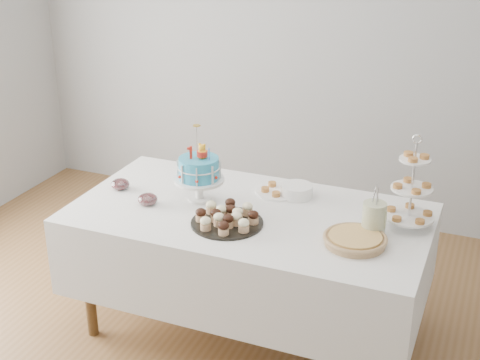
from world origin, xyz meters
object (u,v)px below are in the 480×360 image
at_px(pie, 355,239).
at_px(jam_bowl_b, 120,184).
at_px(tiered_stand, 412,189).
at_px(pastry_plate, 278,190).
at_px(jam_bowl_a, 148,199).
at_px(utensil_pitcher, 374,218).
at_px(cupcake_tray, 227,217).
at_px(table, 249,249).
at_px(plate_stack, 297,191).
at_px(birthday_cake, 199,181).

bearing_deg(pie, jam_bowl_b, 174.30).
relative_size(tiered_stand, pastry_plate, 1.96).
bearing_deg(pastry_plate, jam_bowl_a, -145.68).
xyz_separation_m(jam_bowl_a, jam_bowl_b, (-0.25, 0.12, -0.00)).
bearing_deg(utensil_pitcher, pie, -98.34).
bearing_deg(cupcake_tray, table, 73.86).
height_order(cupcake_tray, utensil_pitcher, utensil_pitcher).
bearing_deg(tiered_stand, jam_bowl_b, -174.42).
height_order(jam_bowl_a, jam_bowl_b, jam_bowl_a).
bearing_deg(pie, pastry_plate, 141.57).
bearing_deg(cupcake_tray, plate_stack, 63.84).
distance_m(birthday_cake, plate_stack, 0.55).
xyz_separation_m(birthday_cake, pastry_plate, (0.37, 0.26, -0.10)).
bearing_deg(pastry_plate, birthday_cake, -145.28).
xyz_separation_m(tiered_stand, jam_bowl_a, (-1.37, -0.28, -0.18)).
bearing_deg(utensil_pitcher, jam_bowl_a, -159.37).
bearing_deg(jam_bowl_a, utensil_pitcher, 5.53).
xyz_separation_m(cupcake_tray, jam_bowl_b, (-0.75, 0.18, -0.01)).
bearing_deg(cupcake_tray, jam_bowl_b, 166.75).
distance_m(pie, pastry_plate, 0.70).
height_order(pie, jam_bowl_a, jam_bowl_a).
relative_size(birthday_cake, utensil_pitcher, 1.63).
relative_size(birthday_cake, cupcake_tray, 1.14).
bearing_deg(jam_bowl_a, plate_stack, 29.47).
bearing_deg(utensil_pitcher, plate_stack, 164.59).
xyz_separation_m(cupcake_tray, tiered_stand, (0.87, 0.34, 0.17)).
bearing_deg(table, plate_stack, 58.34).
relative_size(table, pastry_plate, 7.51).
xyz_separation_m(cupcake_tray, plate_stack, (0.23, 0.46, -0.01)).
bearing_deg(utensil_pitcher, pastry_plate, 168.89).
height_order(cupcake_tray, jam_bowl_b, cupcake_tray).
bearing_deg(plate_stack, pastry_plate, 176.02).
relative_size(pie, jam_bowl_b, 2.96).
bearing_deg(cupcake_tray, birthday_cake, 140.47).
xyz_separation_m(table, tiered_stand, (0.82, 0.16, 0.44)).
xyz_separation_m(tiered_stand, plate_stack, (-0.64, 0.13, -0.17)).
bearing_deg(pastry_plate, jam_bowl_b, -161.13).
height_order(pastry_plate, jam_bowl_a, jam_bowl_a).
bearing_deg(jam_bowl_a, birthday_cake, 33.69).
bearing_deg(pie, jam_bowl_a, 179.10).
distance_m(table, birthday_cake, 0.47).
xyz_separation_m(tiered_stand, pastry_plate, (-0.76, 0.14, -0.19)).
relative_size(table, plate_stack, 10.52).
bearing_deg(table, tiered_stand, 10.83).
distance_m(pie, jam_bowl_b, 1.42).
bearing_deg(birthday_cake, pie, -30.50).
bearing_deg(table, pastry_plate, 77.95).
bearing_deg(table, cupcake_tray, -106.14).
distance_m(jam_bowl_a, jam_bowl_b, 0.28).
height_order(table, utensil_pitcher, utensil_pitcher).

